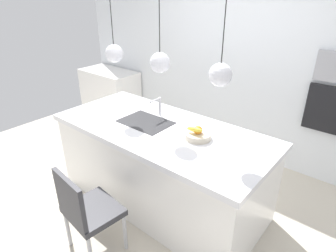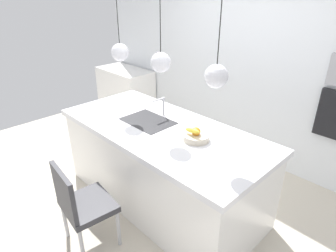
% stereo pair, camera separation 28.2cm
% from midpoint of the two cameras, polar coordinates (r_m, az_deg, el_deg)
% --- Properties ---
extents(floor, '(6.60, 6.60, 0.00)m').
position_cam_midpoint_polar(floor, '(3.55, -3.63, -14.19)').
color(floor, beige).
rests_on(floor, ground).
extents(back_wall, '(6.00, 0.10, 2.60)m').
position_cam_midpoint_polar(back_wall, '(4.18, 11.79, 11.75)').
color(back_wall, white).
rests_on(back_wall, ground).
extents(kitchen_island, '(2.38, 1.09, 0.94)m').
position_cam_midpoint_polar(kitchen_island, '(3.26, -3.86, -7.80)').
color(kitchen_island, white).
rests_on(kitchen_island, ground).
extents(sink_basin, '(0.56, 0.40, 0.02)m').
position_cam_midpoint_polar(sink_basin, '(3.17, -6.98, 0.66)').
color(sink_basin, '#2D2D30').
rests_on(sink_basin, kitchen_island).
extents(faucet, '(0.02, 0.17, 0.22)m').
position_cam_midpoint_polar(faucet, '(3.25, -4.41, 4.24)').
color(faucet, silver).
rests_on(faucet, kitchen_island).
extents(fruit_bowl, '(0.26, 0.26, 0.15)m').
position_cam_midpoint_polar(fruit_bowl, '(2.79, 3.04, -1.69)').
color(fruit_bowl, beige).
rests_on(fruit_bowl, kitchen_island).
extents(side_counter, '(1.10, 0.60, 0.88)m').
position_cam_midpoint_polar(side_counter, '(5.68, -12.73, 6.28)').
color(side_counter, white).
rests_on(side_counter, ground).
extents(oven, '(0.56, 0.08, 0.56)m').
position_cam_midpoint_polar(oven, '(3.81, 27.78, 2.77)').
color(oven, black).
rests_on(oven, back_wall).
extents(chair_near, '(0.52, 0.47, 0.90)m').
position_cam_midpoint_polar(chair_near, '(2.78, -18.85, -15.39)').
color(chair_near, '#333338').
rests_on(chair_near, ground).
extents(pendant_light_left, '(0.20, 0.20, 0.80)m').
position_cam_midpoint_polar(pendant_light_left, '(3.28, -13.11, 13.80)').
color(pendant_light_left, silver).
extents(pendant_light_center, '(0.20, 0.20, 0.80)m').
position_cam_midpoint_polar(pendant_light_center, '(2.80, -4.57, 12.38)').
color(pendant_light_center, silver).
extents(pendant_light_right, '(0.20, 0.20, 0.80)m').
position_cam_midpoint_polar(pendant_light_right, '(2.40, 6.99, 10.02)').
color(pendant_light_right, silver).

